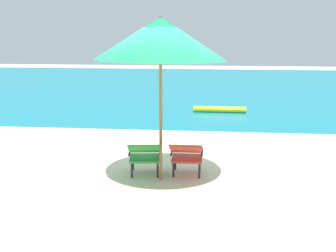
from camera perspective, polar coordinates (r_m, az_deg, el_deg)
The scene contains 6 objects.
ground_plane at distance 11.62m, azimuth 1.96°, elevation 0.37°, with size 40.00×40.00×0.00m, color beige.
ocean_band at distance 19.60m, azimuth 3.67°, elevation 5.32°, with size 40.00×18.00×0.01m, color teal.
swim_buoy at distance 13.24m, azimuth 6.87°, elevation 2.21°, with size 0.18×0.18×1.60m, color yellow.
lounge_chair_left at distance 7.28m, azimuth -3.12°, elevation -3.74°, with size 0.65×0.94×0.68m.
lounge_chair_right at distance 7.26m, azimuth 2.48°, elevation -3.77°, with size 0.56×0.88×0.68m.
beach_umbrella_center at distance 6.82m, azimuth -1.01°, elevation 11.54°, with size 2.96×2.96×2.67m.
Camera 1 is at (0.80, -7.33, 2.43)m, focal length 45.91 mm.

